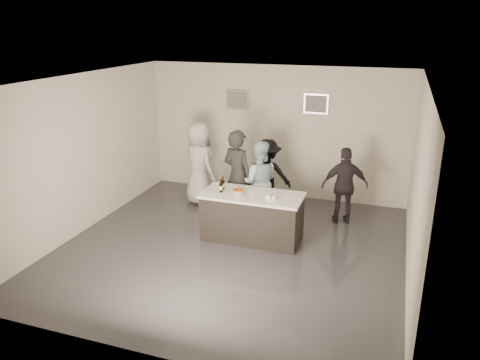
{
  "coord_description": "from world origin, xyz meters",
  "views": [
    {
      "loc": [
        2.61,
        -7.14,
        3.91
      ],
      "look_at": [
        0.0,
        0.5,
        1.15
      ],
      "focal_mm": 35.0,
      "sensor_mm": 36.0,
      "label": 1
    }
  ],
  "objects": [
    {
      "name": "floor",
      "position": [
        0.0,
        0.0,
        0.0
      ],
      "size": [
        6.0,
        6.0,
        0.0
      ],
      "primitive_type": "plane",
      "color": "#3D3D42",
      "rests_on": "ground"
    },
    {
      "name": "ceiling",
      "position": [
        0.0,
        0.0,
        3.0
      ],
      "size": [
        6.0,
        6.0,
        0.0
      ],
      "primitive_type": "plane",
      "rotation": [
        3.14,
        0.0,
        0.0
      ],
      "color": "white"
    },
    {
      "name": "wall_back",
      "position": [
        0.0,
        3.0,
        1.5
      ],
      "size": [
        6.0,
        0.04,
        3.0
      ],
      "primitive_type": "cube",
      "color": "silver",
      "rests_on": "ground"
    },
    {
      "name": "wall_front",
      "position": [
        0.0,
        -3.0,
        1.5
      ],
      "size": [
        6.0,
        0.04,
        3.0
      ],
      "primitive_type": "cube",
      "color": "silver",
      "rests_on": "ground"
    },
    {
      "name": "wall_left",
      "position": [
        -3.0,
        0.0,
        1.5
      ],
      "size": [
        0.04,
        6.0,
        3.0
      ],
      "primitive_type": "cube",
      "color": "silver",
      "rests_on": "ground"
    },
    {
      "name": "wall_right",
      "position": [
        3.0,
        0.0,
        1.5
      ],
      "size": [
        0.04,
        6.0,
        3.0
      ],
      "primitive_type": "cube",
      "color": "silver",
      "rests_on": "ground"
    },
    {
      "name": "picture_left",
      "position": [
        -0.9,
        2.97,
        2.2
      ],
      "size": [
        0.54,
        0.04,
        0.44
      ],
      "primitive_type": "cube",
      "color": "#B2B2B7",
      "rests_on": "wall_back"
    },
    {
      "name": "picture_right",
      "position": [
        0.9,
        2.97,
        2.2
      ],
      "size": [
        0.54,
        0.04,
        0.44
      ],
      "primitive_type": "cube",
      "color": "#B2B2B7",
      "rests_on": "wall_back"
    },
    {
      "name": "bar_counter",
      "position": [
        0.23,
        0.51,
        0.45
      ],
      "size": [
        1.86,
        0.86,
        0.9
      ],
      "primitive_type": "cube",
      "color": "white",
      "rests_on": "ground"
    },
    {
      "name": "cake",
      "position": [
        -0.0,
        0.4,
        0.94
      ],
      "size": [
        0.2,
        0.2,
        0.08
      ],
      "primitive_type": "cylinder",
      "color": "orange",
      "rests_on": "bar_counter"
    },
    {
      "name": "beer_bottle_a",
      "position": [
        -0.37,
        0.58,
        1.03
      ],
      "size": [
        0.07,
        0.07,
        0.26
      ],
      "primitive_type": "cylinder",
      "color": "black",
      "rests_on": "bar_counter"
    },
    {
      "name": "beer_bottle_b",
      "position": [
        -0.34,
        0.42,
        1.03
      ],
      "size": [
        0.07,
        0.07,
        0.26
      ],
      "primitive_type": "cylinder",
      "color": "black",
      "rests_on": "bar_counter"
    },
    {
      "name": "tumbler_cluster",
      "position": [
        0.64,
        0.41,
        0.94
      ],
      "size": [
        0.19,
        0.19,
        0.08
      ],
      "primitive_type": "cube",
      "color": "gold",
      "rests_on": "bar_counter"
    },
    {
      "name": "candles",
      "position": [
        -0.01,
        0.22,
        0.9
      ],
      "size": [
        0.24,
        0.08,
        0.01
      ],
      "primitive_type": "cube",
      "color": "pink",
      "rests_on": "bar_counter"
    },
    {
      "name": "person_main_black",
      "position": [
        -0.3,
        1.23,
        0.95
      ],
      "size": [
        0.81,
        0.68,
        1.91
      ],
      "primitive_type": "imported",
      "rotation": [
        0.0,
        0.0,
        2.77
      ],
      "color": "#252525",
      "rests_on": "ground"
    },
    {
      "name": "person_main_blue",
      "position": [
        0.1,
        1.36,
        0.84
      ],
      "size": [
        0.98,
        0.86,
        1.69
      ],
      "primitive_type": "imported",
      "rotation": [
        0.0,
        0.0,
        3.46
      ],
      "color": "silver",
      "rests_on": "ground"
    },
    {
      "name": "person_guest_left",
      "position": [
        -1.44,
        1.92,
        0.92
      ],
      "size": [
        1.07,
        0.97,
        1.83
      ],
      "primitive_type": "imported",
      "rotation": [
        0.0,
        0.0,
        2.57
      ],
      "color": "silver",
      "rests_on": "ground"
    },
    {
      "name": "person_guest_right",
      "position": [
        1.75,
        1.85,
        0.79
      ],
      "size": [
        0.99,
        0.63,
        1.57
      ],
      "primitive_type": "imported",
      "rotation": [
        0.0,
        0.0,
        3.43
      ],
      "color": "#2D272E",
      "rests_on": "ground"
    },
    {
      "name": "person_guest_back",
      "position": [
        0.1,
        2.01,
        0.78
      ],
      "size": [
        1.12,
        0.8,
        1.57
      ],
      "primitive_type": "imported",
      "rotation": [
        0.0,
        0.0,
        3.38
      ],
      "color": "black",
      "rests_on": "ground"
    }
  ]
}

